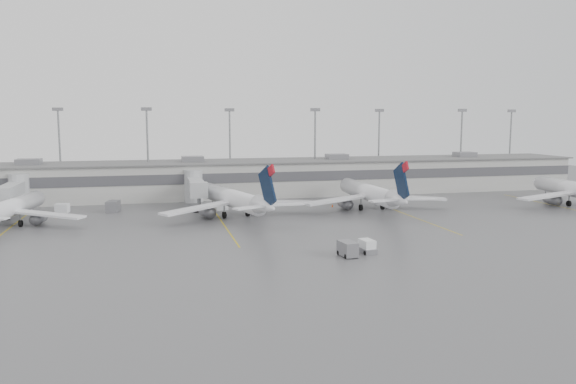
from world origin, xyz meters
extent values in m
plane|color=#525254|center=(0.00, 0.00, 0.00)|extent=(260.00, 260.00, 0.00)
cube|color=#AAAAA5|center=(0.00, 58.00, 4.00)|extent=(150.00, 16.00, 8.00)
cube|color=#47474C|center=(0.00, 49.95, 5.00)|extent=(150.00, 0.15, 2.20)
cube|color=#606060|center=(0.00, 58.00, 8.05)|extent=(152.00, 17.00, 0.30)
cube|color=slate|center=(-55.00, 58.00, 8.80)|extent=(5.00, 4.00, 1.30)
cube|color=slate|center=(50.00, 58.00, 8.80)|extent=(5.00, 4.00, 1.30)
cylinder|color=gray|center=(-50.00, 67.50, 10.00)|extent=(0.44, 0.44, 20.00)
cube|color=slate|center=(-50.00, 67.50, 20.20)|extent=(2.40, 0.50, 0.80)
cylinder|color=gray|center=(-30.00, 60.00, 10.00)|extent=(0.44, 0.44, 20.00)
cube|color=slate|center=(-30.00, 60.00, 20.20)|extent=(2.40, 0.50, 0.80)
cylinder|color=gray|center=(-10.00, 67.50, 10.00)|extent=(0.44, 0.44, 20.00)
cube|color=slate|center=(-10.00, 67.50, 20.20)|extent=(2.40, 0.50, 0.80)
cylinder|color=gray|center=(10.00, 60.00, 10.00)|extent=(0.44, 0.44, 20.00)
cube|color=slate|center=(10.00, 60.00, 20.20)|extent=(2.40, 0.50, 0.80)
cylinder|color=gray|center=(30.00, 67.50, 10.00)|extent=(0.44, 0.44, 20.00)
cube|color=slate|center=(30.00, 67.50, 20.20)|extent=(2.40, 0.50, 0.80)
cylinder|color=gray|center=(50.00, 60.00, 10.00)|extent=(0.44, 0.44, 20.00)
cube|color=slate|center=(50.00, 60.00, 20.20)|extent=(2.40, 0.50, 0.80)
cylinder|color=gray|center=(70.00, 67.50, 10.00)|extent=(0.44, 0.44, 20.00)
cube|color=slate|center=(70.00, 67.50, 20.20)|extent=(2.40, 0.50, 0.80)
cylinder|color=#A5A8AA|center=(-55.50, 50.00, 3.50)|extent=(4.00, 4.00, 7.00)
cube|color=#A5A8AA|center=(-55.50, 43.50, 4.30)|extent=(2.80, 13.00, 2.60)
cube|color=#A5A8AA|center=(-55.50, 36.00, 4.30)|extent=(3.40, 2.40, 3.00)
cylinder|color=gray|center=(-55.50, 36.00, 1.40)|extent=(0.70, 0.70, 2.80)
cube|color=black|center=(-55.50, 36.00, 0.35)|extent=(2.20, 1.20, 0.70)
cylinder|color=#A5A8AA|center=(-20.50, 50.00, 3.50)|extent=(4.00, 4.00, 7.00)
cube|color=#A5A8AA|center=(-20.50, 43.50, 4.30)|extent=(2.80, 13.00, 2.60)
cube|color=#A5A8AA|center=(-20.50, 36.00, 4.30)|extent=(3.40, 2.40, 3.00)
cylinder|color=gray|center=(-20.50, 36.00, 1.40)|extent=(0.70, 0.70, 2.80)
cube|color=black|center=(-20.50, 36.00, 0.35)|extent=(2.20, 1.20, 0.70)
cube|color=gold|center=(-52.50, 24.00, 0.01)|extent=(0.25, 40.00, 0.01)
cube|color=gold|center=(-17.50, 24.00, 0.01)|extent=(0.25, 40.00, 0.01)
cube|color=gold|center=(17.50, 24.00, 0.01)|extent=(0.25, 40.00, 0.01)
cube|color=gold|center=(52.50, 24.00, 0.01)|extent=(0.25, 40.00, 0.01)
cylinder|color=white|center=(-52.66, 30.49, 2.99)|extent=(6.95, 22.14, 2.99)
cone|color=white|center=(-50.40, 42.65, 2.99)|extent=(3.45, 3.29, 2.99)
cube|color=white|center=(-46.30, 26.46, 2.20)|extent=(12.64, 8.48, 0.35)
cylinder|color=black|center=(-51.02, 39.32, 0.45)|extent=(0.51, 0.95, 0.90)
cylinder|color=black|center=(-50.96, 28.14, 0.55)|extent=(0.64, 1.16, 1.10)
cylinder|color=white|center=(-14.93, 30.62, 3.32)|extent=(9.36, 24.37, 3.32)
cone|color=white|center=(-18.40, 43.88, 3.32)|extent=(3.99, 3.83, 3.32)
cone|color=white|center=(-11.21, 16.39, 3.76)|extent=(4.61, 6.19, 3.32)
cube|color=white|center=(-21.63, 25.67, 2.43)|extent=(13.65, 10.17, 0.39)
cube|color=white|center=(-6.66, 29.58, 2.43)|extent=(14.51, 3.71, 0.39)
cube|color=black|center=(-11.07, 15.86, 6.96)|extent=(1.90, 6.11, 7.23)
cube|color=#A50C19|center=(-10.71, 14.47, 9.84)|extent=(0.89, 2.25, 2.10)
cylinder|color=black|center=(-17.45, 40.24, 0.50)|extent=(0.63, 1.06, 0.99)
cylinder|color=black|center=(-16.62, 27.89, 0.61)|extent=(0.79, 1.30, 1.22)
cylinder|color=black|center=(-12.13, 29.07, 0.61)|extent=(0.79, 1.30, 1.22)
cylinder|color=white|center=(13.05, 32.53, 3.30)|extent=(3.51, 24.23, 3.30)
cone|color=white|center=(12.93, 46.17, 3.30)|extent=(3.33, 3.11, 3.30)
cone|color=white|center=(13.18, 17.90, 3.74)|extent=(3.35, 5.53, 3.30)
cube|color=white|center=(5.38, 29.38, 2.42)|extent=(14.47, 7.25, 0.39)
cube|color=white|center=(20.78, 29.52, 2.42)|extent=(14.50, 7.03, 0.39)
cube|color=black|center=(13.19, 17.35, 6.93)|extent=(0.38, 6.20, 7.19)
cube|color=#A50C19|center=(13.20, 15.92, 9.79)|extent=(0.35, 2.23, 2.09)
cylinder|color=black|center=(12.97, 42.43, 0.50)|extent=(0.39, 0.99, 0.99)
cylinder|color=black|center=(10.76, 30.31, 0.61)|extent=(0.51, 1.21, 1.21)
cylinder|color=black|center=(15.38, 30.35, 0.61)|extent=(0.51, 1.21, 1.21)
cylinder|color=white|center=(57.10, 26.99, 3.29)|extent=(5.93, 24.32, 3.29)
cone|color=white|center=(58.60, 40.50, 3.29)|extent=(3.61, 3.41, 3.29)
cube|color=white|center=(49.14, 24.79, 2.41)|extent=(14.53, 5.67, 0.38)
cylinder|color=black|center=(58.19, 36.80, 0.49)|extent=(0.49, 1.02, 0.99)
cylinder|color=black|center=(54.57, 25.07, 0.60)|extent=(0.62, 1.25, 1.21)
cube|color=white|center=(-1.25, -3.16, 0.92)|extent=(1.81, 2.61, 1.84)
cube|color=slate|center=(-1.25, -3.16, 0.36)|extent=(2.06, 3.04, 0.71)
cylinder|color=black|center=(-2.18, -2.25, 0.29)|extent=(0.29, 0.59, 0.57)
cylinder|color=black|center=(-0.56, -2.05, 0.29)|extent=(0.29, 0.59, 0.57)
cylinder|color=black|center=(-1.94, -4.27, 0.29)|extent=(0.29, 0.59, 0.57)
cylinder|color=black|center=(-0.32, -4.08, 0.29)|extent=(0.29, 0.59, 0.57)
cube|color=slate|center=(-4.45, -4.36, 1.06)|extent=(2.14, 3.30, 1.89)
cylinder|color=black|center=(-5.35, -3.35, 0.31)|extent=(0.32, 0.65, 0.62)
cylinder|color=black|center=(-3.54, -5.37, 0.31)|extent=(0.32, 0.65, 0.62)
cube|color=white|center=(-46.30, 41.80, 0.86)|extent=(2.73, 2.14, 1.71)
cube|color=white|center=(-16.09, 37.47, 0.89)|extent=(2.87, 2.30, 1.77)
cube|color=white|center=(17.61, 36.38, 0.81)|extent=(2.40, 1.70, 1.62)
cube|color=slate|center=(-36.80, 40.27, 1.07)|extent=(2.81, 3.81, 2.15)
cone|color=#FD5605|center=(-46.80, 36.61, 0.31)|extent=(0.39, 0.39, 0.63)
cone|color=#FD5605|center=(-25.22, 35.69, 0.34)|extent=(0.43, 0.43, 0.69)
cone|color=#FD5605|center=(6.66, 35.84, 0.31)|extent=(0.39, 0.39, 0.62)
cone|color=#FD5605|center=(56.65, 34.09, 0.39)|extent=(0.49, 0.49, 0.77)
camera|label=1|loc=(-29.21, -72.70, 18.06)|focal=35.00mm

